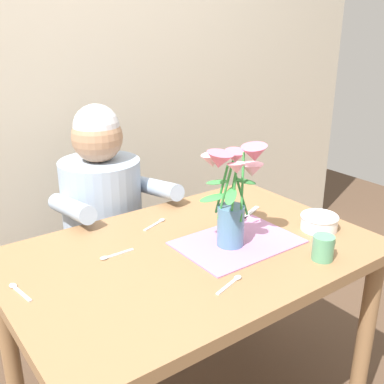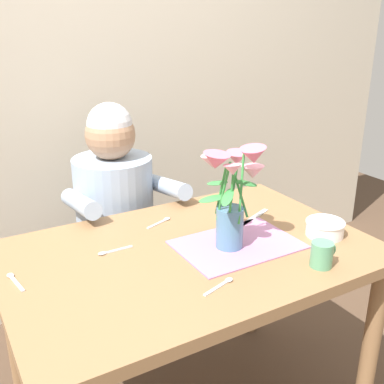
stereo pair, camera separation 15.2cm
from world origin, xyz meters
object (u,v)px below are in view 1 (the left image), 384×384
Objects in this scene: ceramic_bowl at (319,222)px; tea_cup at (323,248)px; seated_person at (105,234)px; flower_vase at (233,190)px; dinner_knife at (248,215)px.

ceramic_bowl is 0.23m from tea_cup.
flower_vase is (0.15, -0.67, 0.37)m from seated_person.
dinner_knife is (0.37, -0.52, 0.18)m from seated_person.
dinner_knife is (-0.12, 0.24, -0.03)m from ceramic_bowl.
seated_person is at bearing 102.01° from dinner_knife.
flower_vase reaches higher than tea_cup.
flower_vase reaches higher than dinner_knife.
tea_cup reaches higher than dinner_knife.
flower_vase is 0.33m from tea_cup.
flower_vase is 0.39m from ceramic_bowl.
flower_vase is 3.80× the size of tea_cup.
seated_person is 0.93m from ceramic_bowl.
dinner_knife is at bearing 83.56° from tea_cup.
seated_person reaches higher than ceramic_bowl.
flower_vase is 0.33m from dinner_knife.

